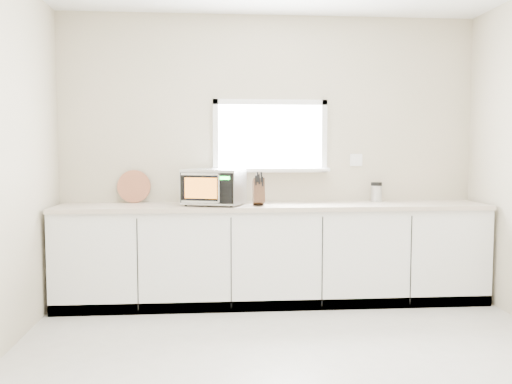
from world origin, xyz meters
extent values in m
plane|color=beige|center=(0.00, 0.00, 0.00)|extent=(4.00, 4.00, 0.00)
cube|color=#B1AA8D|center=(0.00, 2.00, 1.35)|extent=(4.00, 0.02, 2.70)
cube|color=white|center=(0.00, 1.99, 1.55)|extent=(1.00, 0.02, 0.60)
cube|color=white|center=(0.00, 1.92, 1.23)|extent=(1.12, 0.16, 0.03)
cube|color=white|center=(0.00, 1.97, 1.88)|extent=(1.10, 0.04, 0.05)
cube|color=white|center=(0.00, 1.97, 1.23)|extent=(1.10, 0.04, 0.05)
cube|color=white|center=(-0.53, 1.97, 1.55)|extent=(0.05, 0.04, 0.70)
cube|color=white|center=(0.53, 1.97, 1.55)|extent=(0.05, 0.04, 0.70)
cube|color=white|center=(0.85, 1.99, 1.32)|extent=(0.12, 0.01, 0.12)
cube|color=white|center=(0.00, 1.70, 0.44)|extent=(3.92, 0.60, 0.88)
cube|color=beige|center=(0.00, 1.69, 0.90)|extent=(3.92, 0.64, 0.04)
cylinder|color=black|center=(-0.79, 1.58, 0.93)|extent=(0.02, 0.02, 0.02)
cylinder|color=black|center=(-0.69, 1.86, 0.93)|extent=(0.02, 0.02, 0.02)
cylinder|color=black|center=(-0.39, 1.44, 0.93)|extent=(0.02, 0.02, 0.02)
cylinder|color=black|center=(-0.29, 1.72, 0.93)|extent=(0.02, 0.02, 0.02)
cube|color=#B5B7BC|center=(-0.54, 1.65, 1.09)|extent=(0.60, 0.53, 0.30)
cube|color=black|center=(-0.61, 1.46, 1.09)|extent=(0.46, 0.17, 0.27)
cube|color=orange|center=(-0.66, 1.48, 1.09)|extent=(0.28, 0.10, 0.18)
cylinder|color=silver|center=(-0.50, 1.40, 1.09)|extent=(0.02, 0.02, 0.24)
cube|color=black|center=(-0.45, 1.40, 1.09)|extent=(0.12, 0.05, 0.26)
cube|color=#19FF33|center=(-0.45, 1.40, 1.18)|extent=(0.08, 0.03, 0.03)
cube|color=silver|center=(-0.54, 1.65, 1.24)|extent=(0.60, 0.53, 0.01)
cube|color=#4C2F1B|center=(-0.15, 1.58, 1.05)|extent=(0.10, 0.21, 0.25)
cube|color=black|center=(-0.18, 1.53, 1.15)|extent=(0.01, 0.04, 0.09)
cube|color=black|center=(-0.15, 1.53, 1.16)|extent=(0.01, 0.04, 0.09)
cube|color=black|center=(-0.12, 1.53, 1.14)|extent=(0.01, 0.04, 0.09)
cube|color=black|center=(-0.16, 1.53, 1.18)|extent=(0.01, 0.04, 0.09)
cube|color=black|center=(-0.13, 1.53, 1.18)|extent=(0.01, 0.04, 0.09)
cylinder|color=#B06544|center=(-1.30, 1.94, 1.07)|extent=(0.31, 0.07, 0.31)
cylinder|color=#B5B7BC|center=(1.02, 1.88, 1.00)|extent=(0.12, 0.12, 0.15)
cylinder|color=black|center=(1.02, 1.88, 1.09)|extent=(0.12, 0.12, 0.04)
camera|label=1|loc=(-0.56, -3.23, 1.41)|focal=38.00mm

